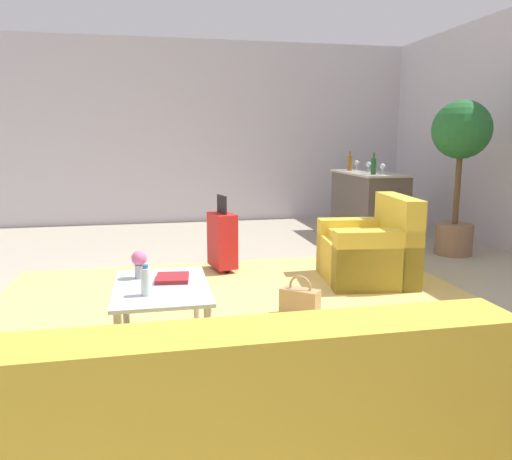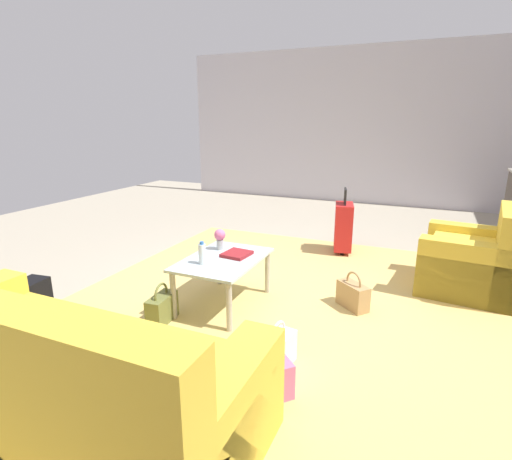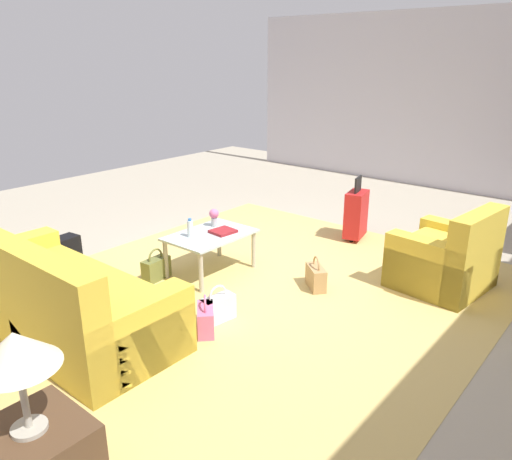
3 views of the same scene
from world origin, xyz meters
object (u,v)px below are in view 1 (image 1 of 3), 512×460
object	(u,v)px
wine_bottle_green	(374,166)
handbag_olive	(108,368)
coffee_table_book	(172,278)
handbag_white	(305,367)
armchair	(373,252)
wine_glass_leftmost	(357,163)
potted_ficus	(460,151)
wine_bottle_amber	(350,163)
coffee_table	(162,295)
wine_glass_left_of_centre	(368,165)
wine_glass_right_of_centre	(383,167)
suitcase_red	(222,239)
water_bottle	(146,281)
handbag_tan	(300,302)
flower_vase	(139,262)
bar_console	(368,204)
handbag_pink	(326,383)

from	to	relation	value
wine_bottle_green	handbag_olive	distance (m)	4.98
coffee_table_book	handbag_white	xyz separation A→B (m)	(0.85, 0.74, -0.35)
armchair	wine_glass_leftmost	xyz separation A→B (m)	(-2.70, 0.94, 0.77)
wine_glass_leftmost	potted_ficus	world-z (taller)	potted_ficus
wine_bottle_amber	handbag_olive	distance (m)	5.62
coffee_table	wine_glass_left_of_centre	xyz separation A→B (m)	(-3.50, 3.08, 0.68)
handbag_white	wine_glass_leftmost	bearing A→B (deg)	154.15
wine_bottle_green	potted_ficus	size ratio (longest dim) A/B	0.16
wine_bottle_amber	wine_bottle_green	bearing A→B (deg)	0.00
wine_glass_left_of_centre	wine_glass_right_of_centre	distance (m)	0.50
wine_glass_leftmost	suitcase_red	xyz separation A→B (m)	(2.00, -2.41, -0.72)
armchair	suitcase_red	world-z (taller)	armchair
water_bottle	wine_bottle_amber	size ratio (longest dim) A/B	0.68
coffee_table_book	wine_bottle_amber	distance (m)	4.83
suitcase_red	handbag_tan	size ratio (longest dim) A/B	2.37
handbag_white	wine_bottle_amber	bearing A→B (deg)	155.23
wine_bottle_green	handbag_olive	world-z (taller)	wine_bottle_green
armchair	coffee_table	xyz separation A→B (m)	(1.29, -2.17, 0.10)
flower_vase	wine_glass_leftmost	world-z (taller)	wine_glass_leftmost
wine_glass_left_of_centre	handbag_white	distance (m)	4.90
wine_glass_right_of_centre	wine_bottle_green	bearing A→B (deg)	-132.52
handbag_olive	handbag_tan	bearing A→B (deg)	122.33
handbag_olive	suitcase_red	bearing A→B (deg)	157.67
wine_bottle_amber	suitcase_red	distance (m)	3.08
wine_bottle_green	handbag_olive	xyz separation A→B (m)	(3.60, -3.30, -0.95)
coffee_table	wine_glass_right_of_centre	distance (m)	4.35
wine_glass_leftmost	suitcase_red	world-z (taller)	wine_glass_leftmost
wine_glass_leftmost	wine_glass_right_of_centre	xyz separation A→B (m)	(0.99, -0.04, 0.00)
armchair	handbag_olive	xyz separation A→B (m)	(1.80, -2.50, -0.17)
wine_glass_left_of_centre	suitcase_red	world-z (taller)	wine_glass_left_of_centre
wine_glass_left_of_centre	wine_bottle_green	bearing A→B (deg)	-14.94
coffee_table_book	wine_glass_left_of_centre	distance (m)	4.56
bar_console	wine_glass_leftmost	world-z (taller)	wine_glass_leftmost
potted_ficus	wine_glass_left_of_centre	bearing A→B (deg)	-154.60
wine_glass_right_of_centre	handbag_pink	world-z (taller)	wine_glass_right_of_centre
water_bottle	flower_vase	distance (m)	0.42
armchair	handbag_tan	distance (m)	1.38
wine_glass_right_of_centre	wine_bottle_green	distance (m)	0.13
suitcase_red	handbag_tan	distance (m)	1.66
armchair	flower_vase	distance (m)	2.57
flower_vase	wine_bottle_green	distance (m)	4.27
water_bottle	coffee_table_book	distance (m)	0.38
armchair	wine_glass_right_of_centre	size ratio (longest dim) A/B	6.44
water_bottle	handbag_pink	world-z (taller)	water_bottle
water_bottle	wine_bottle_amber	world-z (taller)	wine_bottle_amber
suitcase_red	wine_bottle_green	bearing A→B (deg)	115.59
water_bottle	wine_bottle_amber	xyz separation A→B (m)	(-4.14, 3.07, 0.53)
water_bottle	coffee_table_book	bearing A→B (deg)	150.64
handbag_white	coffee_table	bearing A→B (deg)	-132.03
coffee_table_book	handbag_tan	world-z (taller)	coffee_table_book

